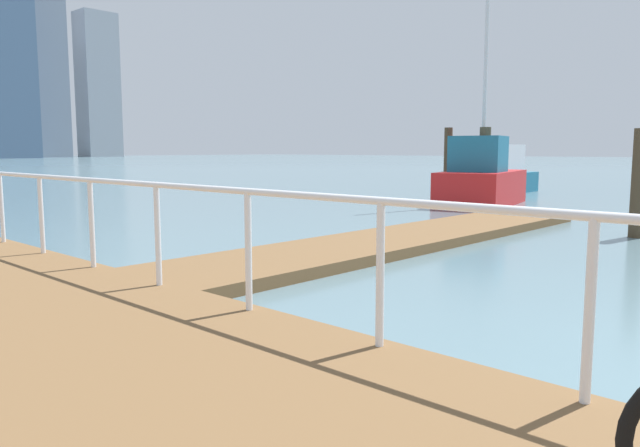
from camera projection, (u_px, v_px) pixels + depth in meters
The scene contains 10 objects.
floating_dock at pixel (394, 241), 11.46m from camera, with size 12.40×2.00×0.18m, color brown.
boardwalk_railing at pixel (91, 199), 7.21m from camera, with size 0.06×23.18×1.08m.
dock_piling_0 at pixel (639, 183), 12.39m from camera, with size 0.31×0.31×2.24m, color #473826.
dock_piling_1 at pixel (448, 164), 21.67m from camera, with size 0.29×0.29×2.59m, color #473826.
dock_piling_2 at pixel (484, 167), 19.47m from camera, with size 0.36×0.36×2.52m, color brown.
moored_boat_1 at pixel (496, 176), 25.12m from camera, with size 5.16×1.96×2.02m.
moored_boat_2 at pixel (481, 180), 19.71m from camera, with size 4.80×2.96×9.06m.
skyline_tower_4 at pixel (1, 71), 125.85m from camera, with size 10.79×12.57×36.16m, color slate.
skyline_tower_5 at pixel (35, 17), 137.68m from camera, with size 11.04×7.91×63.67m, color gray.
skyline_tower_6 at pixel (98, 86), 151.90m from camera, with size 8.94×6.81×35.57m, color #8C939E.
Camera 1 is at (-6.53, 0.63, 1.81)m, focal length 33.95 mm.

